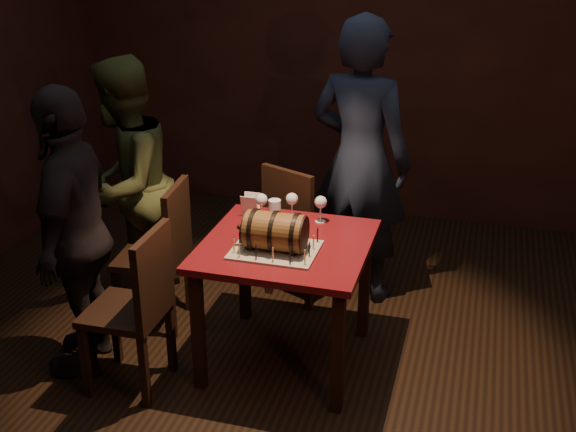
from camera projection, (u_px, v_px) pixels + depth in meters
The scene contains 16 objects.
room_shell at pixel (286, 135), 3.53m from camera, with size 5.04×5.04×2.80m.
pub_table at pixel (286, 261), 3.97m from camera, with size 0.90×0.90×0.75m.
cake_board at pixel (275, 250), 3.82m from camera, with size 0.45×0.35×0.01m, color #A09781.
barrel_cake at pixel (275, 231), 3.78m from camera, with size 0.37×0.22×0.22m.
birthday_candles at pixel (275, 242), 3.81m from camera, with size 0.40×0.30×0.09m.
wine_glass_left at pixel (261, 201), 4.17m from camera, with size 0.07×0.07×0.16m.
wine_glass_mid at pixel (292, 200), 4.18m from camera, with size 0.07×0.07×0.16m.
wine_glass_right at pixel (321, 203), 4.14m from camera, with size 0.07×0.07×0.16m.
pint_of_ale at pixel (275, 213), 4.12m from camera, with size 0.07×0.07×0.15m.
menu_card at pixel (251, 205), 4.24m from camera, with size 0.10×0.05×0.13m, color white, non-canonical shape.
chair_back at pixel (297, 225), 4.70m from camera, with size 0.53×0.53×0.93m.
chair_left_rear at pixel (163, 248), 4.39m from camera, with size 0.44×0.44×0.93m.
chair_left_front at pixel (138, 302), 3.78m from camera, with size 0.41×0.41×0.93m.
person_back at pixel (360, 162), 4.61m from camera, with size 0.68×0.45×1.87m, color black.
person_left_rear at pixel (125, 185), 4.56m from camera, with size 0.79×0.61×1.62m, color #3C4321.
person_left_front at pixel (76, 233), 3.88m from camera, with size 0.95×0.40×1.63m, color black.
Camera 1 is at (0.94, -3.27, 2.42)m, focal length 45.00 mm.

